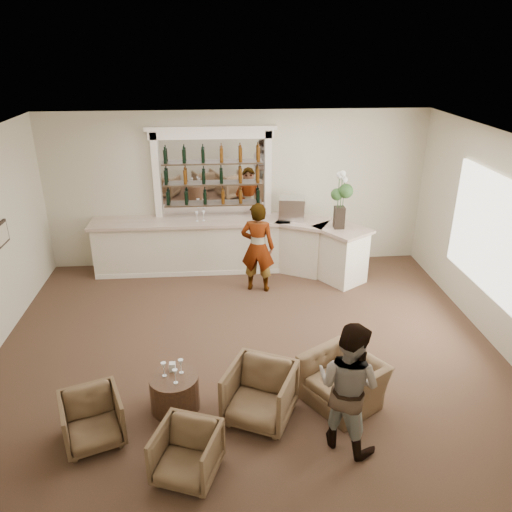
{
  "coord_description": "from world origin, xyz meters",
  "views": [
    {
      "loc": [
        -0.4,
        -6.74,
        4.59
      ],
      "look_at": [
        0.2,
        0.9,
        1.25
      ],
      "focal_mm": 35.0,
      "sensor_mm": 36.0,
      "label": 1
    }
  ],
  "objects_px": {
    "bar_counter": "(231,246)",
    "armchair_right": "(260,394)",
    "cocktail_table": "(175,392)",
    "armchair_center": "(187,453)",
    "armchair_left": "(92,419)",
    "sommelier": "(258,247)",
    "armchair_far": "(343,381)",
    "espresso_machine": "(292,208)",
    "guest": "(348,386)",
    "flower_vase": "(341,196)"
  },
  "relations": [
    {
      "from": "armchair_center",
      "to": "bar_counter",
      "type": "bearing_deg",
      "value": 103.24
    },
    {
      "from": "guest",
      "to": "espresso_machine",
      "type": "xyz_separation_m",
      "value": [
        0.06,
        5.11,
        0.53
      ]
    },
    {
      "from": "bar_counter",
      "to": "cocktail_table",
      "type": "xyz_separation_m",
      "value": [
        -0.9,
        -4.29,
        -0.32
      ]
    },
    {
      "from": "bar_counter",
      "to": "armchair_right",
      "type": "xyz_separation_m",
      "value": [
        0.22,
        -4.57,
        -0.19
      ]
    },
    {
      "from": "espresso_machine",
      "to": "armchair_center",
      "type": "bearing_deg",
      "value": -99.68
    },
    {
      "from": "bar_counter",
      "to": "armchair_left",
      "type": "relative_size",
      "value": 7.99
    },
    {
      "from": "cocktail_table",
      "to": "sommelier",
      "type": "bearing_deg",
      "value": 67.73
    },
    {
      "from": "armchair_left",
      "to": "armchair_right",
      "type": "distance_m",
      "value": 2.09
    },
    {
      "from": "armchair_right",
      "to": "armchair_far",
      "type": "xyz_separation_m",
      "value": [
        1.15,
        0.24,
        -0.06
      ]
    },
    {
      "from": "bar_counter",
      "to": "armchair_center",
      "type": "bearing_deg",
      "value": -97.09
    },
    {
      "from": "armchair_left",
      "to": "espresso_machine",
      "type": "bearing_deg",
      "value": 36.62
    },
    {
      "from": "guest",
      "to": "armchair_far",
      "type": "relative_size",
      "value": 1.69
    },
    {
      "from": "armchair_right",
      "to": "armchair_far",
      "type": "height_order",
      "value": "armchair_right"
    },
    {
      "from": "guest",
      "to": "flower_vase",
      "type": "height_order",
      "value": "flower_vase"
    },
    {
      "from": "cocktail_table",
      "to": "armchair_far",
      "type": "height_order",
      "value": "armchair_far"
    },
    {
      "from": "armchair_left",
      "to": "espresso_machine",
      "type": "height_order",
      "value": "espresso_machine"
    },
    {
      "from": "bar_counter",
      "to": "guest",
      "type": "xyz_separation_m",
      "value": [
        1.22,
        -5.08,
        0.27
      ]
    },
    {
      "from": "bar_counter",
      "to": "armchair_right",
      "type": "height_order",
      "value": "bar_counter"
    },
    {
      "from": "flower_vase",
      "to": "armchair_right",
      "type": "bearing_deg",
      "value": -115.6
    },
    {
      "from": "armchair_far",
      "to": "espresso_machine",
      "type": "xyz_separation_m",
      "value": [
        -0.09,
        4.35,
        1.05
      ]
    },
    {
      "from": "bar_counter",
      "to": "armchair_far",
      "type": "bearing_deg",
      "value": -72.39
    },
    {
      "from": "armchair_far",
      "to": "armchair_right",
      "type": "bearing_deg",
      "value": -111.42
    },
    {
      "from": "bar_counter",
      "to": "armchair_right",
      "type": "bearing_deg",
      "value": -87.22
    },
    {
      "from": "espresso_machine",
      "to": "bar_counter",
      "type": "bearing_deg",
      "value": -168.78
    },
    {
      "from": "guest",
      "to": "armchair_left",
      "type": "relative_size",
      "value": 2.35
    },
    {
      "from": "guest",
      "to": "armchair_far",
      "type": "height_order",
      "value": "guest"
    },
    {
      "from": "espresso_machine",
      "to": "armchair_far",
      "type": "bearing_deg",
      "value": -78.78
    },
    {
      "from": "guest",
      "to": "flower_vase",
      "type": "relative_size",
      "value": 1.46
    },
    {
      "from": "sommelier",
      "to": "armchair_right",
      "type": "xyz_separation_m",
      "value": [
        -0.27,
        -3.68,
        -0.51
      ]
    },
    {
      "from": "armchair_left",
      "to": "armchair_center",
      "type": "distance_m",
      "value": 1.34
    },
    {
      "from": "armchair_left",
      "to": "guest",
      "type": "bearing_deg",
      "value": -25.37
    },
    {
      "from": "flower_vase",
      "to": "espresso_machine",
      "type": "bearing_deg",
      "value": 144.3
    },
    {
      "from": "armchair_center",
      "to": "armchair_far",
      "type": "bearing_deg",
      "value": 49.0
    },
    {
      "from": "armchair_right",
      "to": "espresso_machine",
      "type": "relative_size",
      "value": 1.61
    },
    {
      "from": "cocktail_table",
      "to": "armchair_far",
      "type": "relative_size",
      "value": 0.66
    },
    {
      "from": "espresso_machine",
      "to": "flower_vase",
      "type": "height_order",
      "value": "flower_vase"
    },
    {
      "from": "sommelier",
      "to": "armchair_far",
      "type": "bearing_deg",
      "value": 117.99
    },
    {
      "from": "cocktail_table",
      "to": "armchair_center",
      "type": "height_order",
      "value": "armchair_center"
    },
    {
      "from": "armchair_right",
      "to": "flower_vase",
      "type": "relative_size",
      "value": 0.73
    },
    {
      "from": "armchair_right",
      "to": "espresso_machine",
      "type": "height_order",
      "value": "espresso_machine"
    },
    {
      "from": "bar_counter",
      "to": "guest",
      "type": "distance_m",
      "value": 5.23
    },
    {
      "from": "bar_counter",
      "to": "armchair_left",
      "type": "distance_m",
      "value": 5.17
    },
    {
      "from": "guest",
      "to": "bar_counter",
      "type": "bearing_deg",
      "value": -34.4
    },
    {
      "from": "cocktail_table",
      "to": "armchair_left",
      "type": "height_order",
      "value": "armchair_left"
    },
    {
      "from": "guest",
      "to": "flower_vase",
      "type": "xyz_separation_m",
      "value": [
        0.91,
        4.49,
        0.95
      ]
    },
    {
      "from": "cocktail_table",
      "to": "armchair_center",
      "type": "bearing_deg",
      "value": -79.16
    },
    {
      "from": "cocktail_table",
      "to": "armchair_right",
      "type": "xyz_separation_m",
      "value": [
        1.12,
        -0.28,
        0.13
      ]
    },
    {
      "from": "sommelier",
      "to": "espresso_machine",
      "type": "xyz_separation_m",
      "value": [
        0.79,
        0.92,
        0.47
      ]
    },
    {
      "from": "armchair_center",
      "to": "flower_vase",
      "type": "height_order",
      "value": "flower_vase"
    },
    {
      "from": "bar_counter",
      "to": "sommelier",
      "type": "height_order",
      "value": "sommelier"
    }
  ]
}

